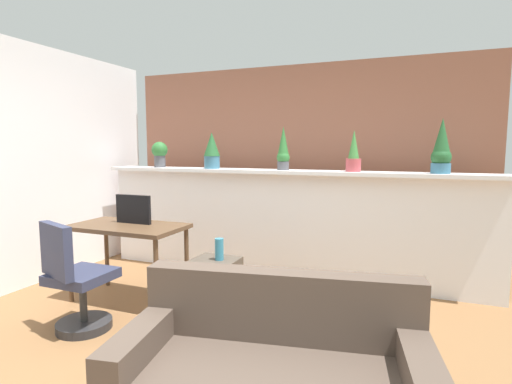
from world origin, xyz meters
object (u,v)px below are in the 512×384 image
object	(u,v)px
potted_plant_1	(212,150)
side_cube_shelf	(214,287)
potted_plant_0	(160,153)
potted_plant_2	(283,150)
potted_plant_3	(354,154)
desk	(128,233)
vase_on_shelf	(219,249)
couch	(273,383)
office_chair	(75,285)
potted_plant_4	(442,149)
tv_monitor	(133,209)

from	to	relation	value
potted_plant_1	side_cube_shelf	world-z (taller)	potted_plant_1
potted_plant_0	side_cube_shelf	size ratio (longest dim) A/B	0.64
potted_plant_2	potted_plant_3	xyz separation A→B (m)	(0.77, -0.02, -0.04)
potted_plant_1	potted_plant_2	size ratio (longest dim) A/B	0.88
desk	potted_plant_1	bearing A→B (deg)	74.61
desk	vase_on_shelf	bearing A→B (deg)	1.21
couch	potted_plant_2	bearing A→B (deg)	106.91
office_chair	desk	bearing A→B (deg)	94.25
potted_plant_0	office_chair	size ratio (longest dim) A/B	0.35
potted_plant_1	office_chair	world-z (taller)	potted_plant_1
potted_plant_1	potted_plant_4	world-z (taller)	potted_plant_4
potted_plant_1	tv_monitor	bearing A→B (deg)	-105.94
side_cube_shelf	couch	size ratio (longest dim) A/B	0.30
desk	vase_on_shelf	xyz separation A→B (m)	(0.98, 0.02, -0.07)
potted_plant_0	tv_monitor	bearing A→B (deg)	-67.61
tv_monitor	office_chair	distance (m)	0.94
potted_plant_0	couch	size ratio (longest dim) A/B	0.19
office_chair	side_cube_shelf	size ratio (longest dim) A/B	1.82
potted_plant_4	desk	world-z (taller)	potted_plant_4
potted_plant_4	couch	distance (m)	2.83
couch	potted_plant_0	bearing A→B (deg)	134.37
couch	office_chair	bearing A→B (deg)	164.43
side_cube_shelf	potted_plant_2	bearing A→B (deg)	77.69
vase_on_shelf	desk	bearing A→B (deg)	-178.79
tv_monitor	vase_on_shelf	xyz separation A→B (m)	(0.97, -0.06, -0.29)
office_chair	side_cube_shelf	world-z (taller)	office_chair
desk	side_cube_shelf	size ratio (longest dim) A/B	2.20
potted_plant_3	tv_monitor	world-z (taller)	potted_plant_3
potted_plant_4	couch	xyz separation A→B (m)	(-0.86, -2.42, -1.19)
tv_monitor	side_cube_shelf	bearing A→B (deg)	-5.11
office_chair	vase_on_shelf	size ratio (longest dim) A/B	4.68
vase_on_shelf	couch	size ratio (longest dim) A/B	0.12
potted_plant_4	vase_on_shelf	distance (m)	2.32
potted_plant_2	potted_plant_4	size ratio (longest dim) A/B	0.91
side_cube_shelf	couch	bearing A→B (deg)	-51.15
desk	side_cube_shelf	distance (m)	1.02
vase_on_shelf	tv_monitor	bearing A→B (deg)	176.49
potted_plant_0	potted_plant_3	bearing A→B (deg)	-0.47
desk	tv_monitor	size ratio (longest dim) A/B	2.83
potted_plant_0	couch	xyz separation A→B (m)	(2.37, -2.43, -1.14)
couch	potted_plant_1	bearing A→B (deg)	124.00
potted_plant_1	potted_plant_4	distance (m)	2.47
potted_plant_0	desk	bearing A→B (deg)	-69.45
office_chair	tv_monitor	bearing A→B (deg)	93.04
potted_plant_0	couch	distance (m)	3.58
office_chair	vase_on_shelf	distance (m)	1.20
office_chair	potted_plant_0	bearing A→B (deg)	104.67
potted_plant_2	potted_plant_4	bearing A→B (deg)	-0.21
potted_plant_4	office_chair	xyz separation A→B (m)	(-2.74, -1.90, -1.09)
potted_plant_2	couch	world-z (taller)	potted_plant_2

